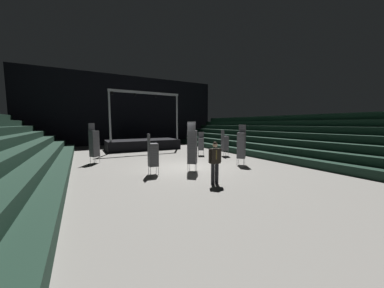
% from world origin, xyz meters
% --- Properties ---
extents(ground_plane, '(22.00, 30.00, 0.10)m').
position_xyz_m(ground_plane, '(0.00, 0.00, -0.05)').
color(ground_plane, slate).
extents(arena_end_wall, '(22.00, 0.30, 8.00)m').
position_xyz_m(arena_end_wall, '(0.00, 15.00, 4.00)').
color(arena_end_wall, black).
rests_on(arena_end_wall, ground_plane).
extents(bleacher_bank_right, '(5.25, 24.00, 3.15)m').
position_xyz_m(bleacher_bank_right, '(8.38, 1.00, 1.58)').
color(bleacher_bank_right, black).
rests_on(bleacher_bank_right, ground_plane).
extents(stage_riser, '(6.56, 3.08, 5.25)m').
position_xyz_m(stage_riser, '(0.00, 9.32, 0.55)').
color(stage_riser, black).
rests_on(stage_riser, ground_plane).
extents(man_with_tie, '(0.57, 0.27, 1.73)m').
position_xyz_m(man_with_tie, '(-0.54, -3.35, 0.98)').
color(man_with_tie, black).
rests_on(man_with_tie, ground_plane).
extents(chair_stack_front_left, '(0.61, 0.61, 2.48)m').
position_xyz_m(chair_stack_front_left, '(-4.50, 3.93, 1.24)').
color(chair_stack_front_left, '#B2B5BA').
rests_on(chair_stack_front_left, ground_plane).
extents(chair_stack_front_right, '(0.62, 0.62, 2.56)m').
position_xyz_m(chair_stack_front_right, '(-0.24, -0.93, 1.28)').
color(chair_stack_front_right, '#B2B5BA').
rests_on(chair_stack_front_right, ground_plane).
extents(chair_stack_mid_left, '(0.62, 0.62, 2.39)m').
position_xyz_m(chair_stack_mid_left, '(3.06, -0.92, 1.19)').
color(chair_stack_mid_left, '#B2B5BA').
rests_on(chair_stack_mid_left, ground_plane).
extents(chair_stack_mid_right, '(0.61, 0.61, 1.79)m').
position_xyz_m(chair_stack_mid_right, '(2.92, 3.41, 0.90)').
color(chair_stack_mid_right, '#B2B5BA').
rests_on(chair_stack_mid_right, ground_plane).
extents(chair_stack_mid_centre, '(0.49, 0.49, 1.96)m').
position_xyz_m(chair_stack_mid_centre, '(4.36, 2.33, 0.98)').
color(chair_stack_mid_centre, '#B2B5BA').
rests_on(chair_stack_mid_centre, ground_plane).
extents(chair_stack_rear_left, '(0.47, 0.47, 1.96)m').
position_xyz_m(chair_stack_rear_left, '(-2.22, -0.61, 0.98)').
color(chair_stack_rear_left, '#B2B5BA').
rests_on(chair_stack_rear_left, ground_plane).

